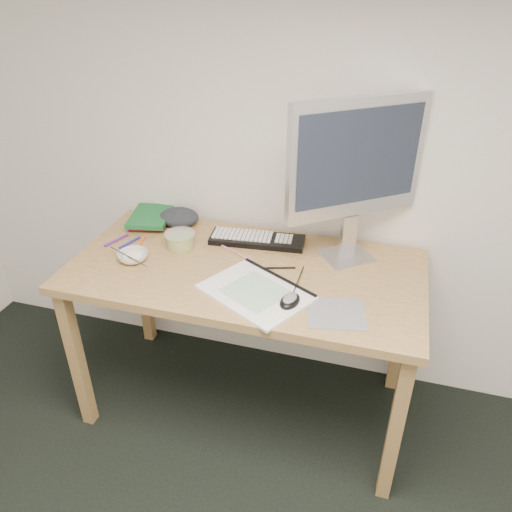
{
  "coord_description": "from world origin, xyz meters",
  "views": [
    {
      "loc": [
        0.33,
        -0.17,
        1.8
      ],
      "look_at": [
        -0.13,
        1.4,
        0.83
      ],
      "focal_mm": 35.0,
      "sensor_mm": 36.0,
      "label": 1
    }
  ],
  "objects_px": {
    "desk": "(245,285)",
    "rice_bowl": "(133,257)",
    "monitor": "(356,163)",
    "sketchpad": "(255,292)",
    "keyboard": "(257,240)"
  },
  "relations": [
    {
      "from": "desk",
      "to": "rice_bowl",
      "type": "distance_m",
      "value": 0.47
    },
    {
      "from": "desk",
      "to": "rice_bowl",
      "type": "xyz_separation_m",
      "value": [
        -0.45,
        -0.08,
        0.1
      ]
    },
    {
      "from": "desk",
      "to": "monitor",
      "type": "height_order",
      "value": "monitor"
    },
    {
      "from": "rice_bowl",
      "to": "keyboard",
      "type": "bearing_deg",
      "value": 33.13
    },
    {
      "from": "keyboard",
      "to": "monitor",
      "type": "distance_m",
      "value": 0.55
    },
    {
      "from": "monitor",
      "to": "rice_bowl",
      "type": "relative_size",
      "value": 5.34
    },
    {
      "from": "keyboard",
      "to": "rice_bowl",
      "type": "distance_m",
      "value": 0.53
    },
    {
      "from": "monitor",
      "to": "rice_bowl",
      "type": "height_order",
      "value": "monitor"
    },
    {
      "from": "desk",
      "to": "monitor",
      "type": "bearing_deg",
      "value": 27.35
    },
    {
      "from": "sketchpad",
      "to": "monitor",
      "type": "relative_size",
      "value": 0.58
    },
    {
      "from": "sketchpad",
      "to": "rice_bowl",
      "type": "height_order",
      "value": "rice_bowl"
    },
    {
      "from": "sketchpad",
      "to": "rice_bowl",
      "type": "distance_m",
      "value": 0.55
    },
    {
      "from": "monitor",
      "to": "desk",
      "type": "bearing_deg",
      "value": 169.79
    },
    {
      "from": "keyboard",
      "to": "rice_bowl",
      "type": "relative_size",
      "value": 3.35
    },
    {
      "from": "desk",
      "to": "sketchpad",
      "type": "height_order",
      "value": "sketchpad"
    }
  ]
}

